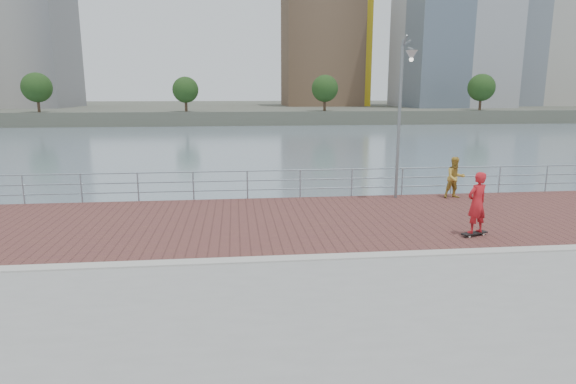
{
  "coord_description": "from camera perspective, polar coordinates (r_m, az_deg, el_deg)",
  "views": [
    {
      "loc": [
        -1.46,
        -11.24,
        4.11
      ],
      "look_at": [
        0.0,
        2.0,
        1.3
      ],
      "focal_mm": 30.0,
      "sensor_mm": 36.0,
      "label": 1
    }
  ],
  "objects": [
    {
      "name": "brick_lane",
      "position": [
        15.47,
        -0.65,
        -3.46
      ],
      "size": [
        40.0,
        6.8,
        0.02
      ],
      "primitive_type": "cube",
      "color": "brown",
      "rests_on": "seawall"
    },
    {
      "name": "bystander",
      "position": [
        19.68,
        19.2,
        1.62
      ],
      "size": [
        0.8,
        0.63,
        1.6
      ],
      "primitive_type": "imported",
      "rotation": [
        0.0,
        0.0,
        0.03
      ],
      "color": "gold",
      "rests_on": "brick_lane"
    },
    {
      "name": "guardrail",
      "position": [
        18.62,
        -1.68,
        1.32
      ],
      "size": [
        39.06,
        0.06,
        1.13
      ],
      "color": "#8C9EA8",
      "rests_on": "brick_lane"
    },
    {
      "name": "curb",
      "position": [
        12.05,
        1.05,
        -7.88
      ],
      "size": [
        40.0,
        0.4,
        0.06
      ],
      "primitive_type": "cube",
      "color": "#B7B5AD",
      "rests_on": "seawall"
    },
    {
      "name": "far_shore",
      "position": [
        133.84,
        -5.73,
        9.76
      ],
      "size": [
        320.0,
        95.0,
        2.5
      ],
      "primitive_type": "cube",
      "color": "#4C5142",
      "rests_on": "ground"
    },
    {
      "name": "street_lamp",
      "position": [
        18.39,
        13.64,
        11.59
      ],
      "size": [
        0.42,
        1.23,
        5.79
      ],
      "color": "slate",
      "rests_on": "brick_lane"
    },
    {
      "name": "shoreline_trees",
      "position": [
        92.14,
        10.68,
        11.96
      ],
      "size": [
        169.51,
        5.17,
        6.9
      ],
      "color": "#473323",
      "rests_on": "far_shore"
    },
    {
      "name": "skateboarder",
      "position": [
        14.66,
        21.48,
        -1.2
      ],
      "size": [
        0.75,
        0.62,
        1.78
      ],
      "primitive_type": "imported",
      "rotation": [
        0.0,
        0.0,
        3.48
      ],
      "color": "red",
      "rests_on": "skateboard"
    },
    {
      "name": "skyline",
      "position": [
        120.97,
        9.32,
        20.89
      ],
      "size": [
        233.0,
        41.0,
        66.26
      ],
      "color": "#ADA38E",
      "rests_on": "far_shore"
    },
    {
      "name": "water",
      "position": [
        12.88,
        1.01,
        -16.42
      ],
      "size": [
        400.0,
        400.0,
        0.0
      ],
      "primitive_type": "plane",
      "color": "slate",
      "rests_on": "ground"
    },
    {
      "name": "skateboard",
      "position": [
        14.88,
        21.22,
        -4.57
      ],
      "size": [
        0.87,
        0.48,
        0.1
      ],
      "rotation": [
        0.0,
        0.0,
        0.34
      ],
      "color": "black",
      "rests_on": "brick_lane"
    }
  ]
}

